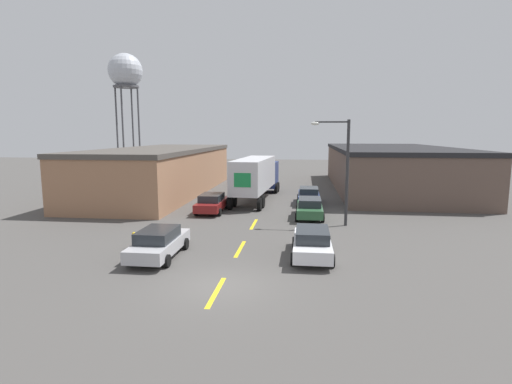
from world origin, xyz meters
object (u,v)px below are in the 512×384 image
object	(u,v)px
parked_car_right_far	(309,195)
parked_car_right_mid	(310,207)
semi_truck	(257,175)
fire_hydrant	(134,240)
street_lamp	(342,164)
water_tower	(125,73)
parked_car_right_near	(312,242)
parked_car_left_far	(212,203)
parked_car_left_near	(159,242)

from	to	relation	value
parked_car_right_far	parked_car_right_mid	bearing A→B (deg)	-90.00
semi_truck	fire_hydrant	size ratio (longest dim) A/B	14.35
semi_truck	street_lamp	bearing A→B (deg)	-51.20
semi_truck	water_tower	xyz separation A→B (m)	(-25.04, 27.99, 13.68)
semi_truck	parked_car_right_near	bearing A→B (deg)	-70.38
semi_truck	parked_car_right_far	bearing A→B (deg)	-14.83
street_lamp	semi_truck	bearing A→B (deg)	124.84
parked_car_left_far	street_lamp	bearing A→B (deg)	-19.71
water_tower	street_lamp	world-z (taller)	water_tower
parked_car_left_far	parked_car_right_mid	bearing A→B (deg)	-8.82
parked_car_right_far	water_tower	world-z (taller)	water_tower
parked_car_right_near	street_lamp	distance (m)	8.24
parked_car_right_mid	street_lamp	size ratio (longest dim) A/B	0.67
parked_car_left_near	street_lamp	world-z (taller)	street_lamp
parked_car_left_far	semi_truck	bearing A→B (deg)	66.12
fire_hydrant	parked_car_left_far	bearing A→B (deg)	79.55
parked_car_left_near	parked_car_left_far	distance (m)	11.63
parked_car_right_near	parked_car_right_far	bearing A→B (deg)	90.00
parked_car_left_near	parked_car_right_near	xyz separation A→B (m)	(7.59, 0.95, 0.00)
parked_car_left_far	fire_hydrant	size ratio (longest dim) A/B	5.33
semi_truck	parked_car_right_mid	xyz separation A→B (m)	(4.77, -7.53, -1.58)
parked_car_left_near	parked_car_left_far	size ratio (longest dim) A/B	1.00
parked_car_left_near	parked_car_right_near	size ratio (longest dim) A/B	1.00
parked_car_right_far	parked_car_left_far	xyz separation A→B (m)	(-7.59, -4.73, 0.00)
parked_car_right_mid	fire_hydrant	size ratio (longest dim) A/B	5.33
parked_car_right_near	water_tower	bearing A→B (deg)	123.51
parked_car_left_far	fire_hydrant	xyz separation A→B (m)	(-1.89, -10.27, -0.32)
parked_car_right_near	parked_car_right_mid	bearing A→B (deg)	90.00
semi_truck	parked_car_right_mid	distance (m)	9.05
parked_car_right_far	fire_hydrant	xyz separation A→B (m)	(-9.48, -15.00, -0.32)
parked_car_right_mid	parked_car_left_far	size ratio (longest dim) A/B	1.00
parked_car_left_near	parked_car_right_near	bearing A→B (deg)	7.13
street_lamp	fire_hydrant	world-z (taller)	street_lamp
parked_car_right_near	parked_car_right_far	xyz separation A→B (m)	(0.00, 15.41, 0.00)
parked_car_left_far	parked_car_right_near	bearing A→B (deg)	-54.62
parked_car_right_mid	water_tower	size ratio (longest dim) A/B	0.25
parked_car_right_far	water_tower	distance (m)	44.71
parked_car_right_mid	parked_car_right_far	world-z (taller)	same
parked_car_left_near	street_lamp	xyz separation A→B (m)	(9.64, 8.18, 3.38)
parked_car_left_far	water_tower	world-z (taller)	water_tower
water_tower	fire_hydrant	size ratio (longest dim) A/B	21.50
parked_car_left_far	street_lamp	xyz separation A→B (m)	(9.64, -3.45, 3.38)
street_lamp	fire_hydrant	xyz separation A→B (m)	(-11.53, -6.82, -3.70)
parked_car_right_near	fire_hydrant	world-z (taller)	parked_car_right_near
parked_car_left_near	fire_hydrant	bearing A→B (deg)	144.26
parked_car_right_near	parked_car_left_near	bearing A→B (deg)	-172.87
parked_car_right_near	parked_car_right_mid	xyz separation A→B (m)	(0.00, 9.51, 0.00)
parked_car_left_near	water_tower	world-z (taller)	water_tower
street_lamp	parked_car_left_far	bearing A→B (deg)	160.29
street_lamp	fire_hydrant	distance (m)	13.90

